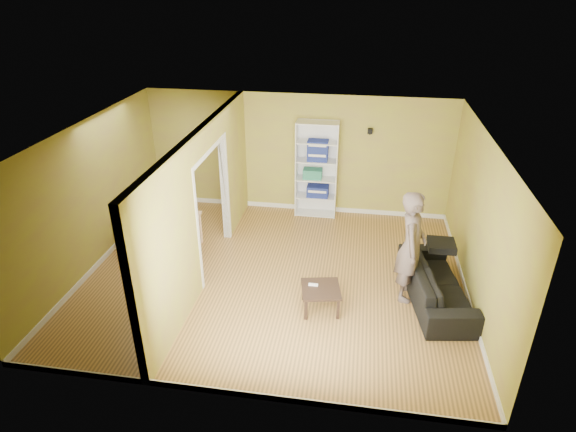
# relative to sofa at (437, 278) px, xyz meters

# --- Properties ---
(room_shell) EXTENTS (6.50, 6.50, 6.50)m
(room_shell) POSITION_rel_sofa_xyz_m (-2.70, 0.24, 0.90)
(room_shell) COLOR #B78541
(room_shell) RESTS_ON ground
(partition) EXTENTS (0.22, 5.50, 2.60)m
(partition) POSITION_rel_sofa_xyz_m (-3.90, 0.24, 0.90)
(partition) COLOR gold
(partition) RESTS_ON ground
(wall_speaker) EXTENTS (0.10, 0.10, 0.10)m
(wall_speaker) POSITION_rel_sofa_xyz_m (-1.20, 2.93, 1.50)
(wall_speaker) COLOR black
(wall_speaker) RESTS_ON room_shell
(sofa) EXTENTS (2.23, 1.22, 0.80)m
(sofa) POSITION_rel_sofa_xyz_m (0.00, 0.00, 0.00)
(sofa) COLOR black
(sofa) RESTS_ON ground
(person) EXTENTS (0.87, 0.72, 2.19)m
(person) POSITION_rel_sofa_xyz_m (-0.47, 0.01, 0.69)
(person) COLOR slate
(person) RESTS_ON ground
(bookshelf) EXTENTS (0.88, 0.38, 2.09)m
(bookshelf) POSITION_rel_sofa_xyz_m (-2.26, 2.85, 0.64)
(bookshelf) COLOR white
(bookshelf) RESTS_ON ground
(paper_box_navy_a) EXTENTS (0.46, 0.30, 0.24)m
(paper_box_navy_a) POSITION_rel_sofa_xyz_m (-2.22, 2.79, 0.16)
(paper_box_navy_a) COLOR #161E4F
(paper_box_navy_a) RESTS_ON bookshelf
(paper_box_teal) EXTENTS (0.40, 0.26, 0.20)m
(paper_box_teal) POSITION_rel_sofa_xyz_m (-2.34, 2.79, 0.55)
(paper_box_teal) COLOR teal
(paper_box_teal) RESTS_ON bookshelf
(paper_box_navy_b) EXTENTS (0.42, 0.28, 0.22)m
(paper_box_navy_b) POSITION_rel_sofa_xyz_m (-2.24, 2.79, 0.96)
(paper_box_navy_b) COLOR navy
(paper_box_navy_b) RESTS_ON bookshelf
(paper_box_navy_c) EXTENTS (0.43, 0.28, 0.22)m
(paper_box_navy_c) POSITION_rel_sofa_xyz_m (-2.24, 2.79, 1.19)
(paper_box_navy_c) COLOR navy
(paper_box_navy_c) RESTS_ON bookshelf
(coffee_table) EXTENTS (0.59, 0.59, 0.40)m
(coffee_table) POSITION_rel_sofa_xyz_m (-1.82, -0.57, -0.07)
(coffee_table) COLOR #302019
(coffee_table) RESTS_ON ground
(game_controller) EXTENTS (0.15, 0.04, 0.03)m
(game_controller) POSITION_rel_sofa_xyz_m (-1.95, -0.51, 0.01)
(game_controller) COLOR white
(game_controller) RESTS_ON coffee_table
(dining_table) EXTENTS (1.08, 0.72, 0.68)m
(dining_table) POSITION_rel_sofa_xyz_m (-4.82, 0.81, 0.20)
(dining_table) COLOR #C8AD87
(dining_table) RESTS_ON ground
(chair_left) EXTENTS (0.52, 0.52, 0.92)m
(chair_left) POSITION_rel_sofa_xyz_m (-5.57, 0.76, 0.06)
(chair_left) COLOR #D3B88B
(chair_left) RESTS_ON ground
(chair_near) EXTENTS (0.61, 0.61, 1.01)m
(chair_near) POSITION_rel_sofa_xyz_m (-4.75, 0.22, 0.10)
(chair_near) COLOR tan
(chair_near) RESTS_ON ground
(chair_far) EXTENTS (0.51, 0.51, 0.97)m
(chair_far) POSITION_rel_sofa_xyz_m (-4.80, 1.48, 0.08)
(chair_far) COLOR #DAB184
(chair_far) RESTS_ON ground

